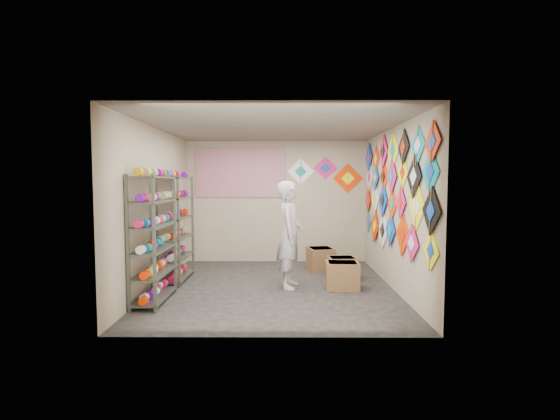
{
  "coord_description": "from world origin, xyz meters",
  "views": [
    {
      "loc": [
        0.15,
        -6.82,
        1.8
      ],
      "look_at": [
        0.1,
        0.3,
        1.3
      ],
      "focal_mm": 26.0,
      "sensor_mm": 36.0,
      "label": 1
    }
  ],
  "objects_px": {
    "carton_b": "(342,268)",
    "shelf_rack_front": "(153,239)",
    "shopkeeper": "(290,235)",
    "carton_c": "(321,259)",
    "shelf_rack_back": "(176,229)",
    "carton_a": "(342,275)"
  },
  "relations": [
    {
      "from": "shelf_rack_back",
      "to": "carton_c",
      "type": "relative_size",
      "value": 3.58
    },
    {
      "from": "shopkeeper",
      "to": "carton_a",
      "type": "xyz_separation_m",
      "value": [
        0.89,
        -0.08,
        -0.68
      ]
    },
    {
      "from": "carton_a",
      "to": "shelf_rack_front",
      "type": "bearing_deg",
      "value": -162.77
    },
    {
      "from": "shopkeeper",
      "to": "carton_c",
      "type": "distance_m",
      "value": 1.61
    },
    {
      "from": "carton_a",
      "to": "shopkeeper",
      "type": "bearing_deg",
      "value": 177.82
    },
    {
      "from": "shopkeeper",
      "to": "carton_b",
      "type": "bearing_deg",
      "value": -52.62
    },
    {
      "from": "carton_a",
      "to": "carton_b",
      "type": "height_order",
      "value": "carton_a"
    },
    {
      "from": "carton_a",
      "to": "carton_c",
      "type": "xyz_separation_m",
      "value": [
        -0.24,
        1.38,
        0.01
      ]
    },
    {
      "from": "carton_c",
      "to": "carton_b",
      "type": "bearing_deg",
      "value": -77.39
    },
    {
      "from": "shelf_rack_front",
      "to": "carton_c",
      "type": "relative_size",
      "value": 3.58
    },
    {
      "from": "shelf_rack_front",
      "to": "shopkeeper",
      "type": "relative_size",
      "value": 1.05
    },
    {
      "from": "shelf_rack_back",
      "to": "shopkeeper",
      "type": "relative_size",
      "value": 1.05
    },
    {
      "from": "shelf_rack_front",
      "to": "shopkeeper",
      "type": "distance_m",
      "value": 2.21
    },
    {
      "from": "shopkeeper",
      "to": "carton_a",
      "type": "height_order",
      "value": "shopkeeper"
    },
    {
      "from": "shelf_rack_back",
      "to": "carton_a",
      "type": "xyz_separation_m",
      "value": [
        2.93,
        -0.54,
        -0.72
      ]
    },
    {
      "from": "shelf_rack_front",
      "to": "carton_a",
      "type": "height_order",
      "value": "shelf_rack_front"
    },
    {
      "from": "shelf_rack_back",
      "to": "shopkeeper",
      "type": "xyz_separation_m",
      "value": [
        2.05,
        -0.47,
        -0.05
      ]
    },
    {
      "from": "shopkeeper",
      "to": "carton_a",
      "type": "relative_size",
      "value": 3.34
    },
    {
      "from": "carton_b",
      "to": "shelf_rack_front",
      "type": "bearing_deg",
      "value": -160.84
    },
    {
      "from": "shelf_rack_front",
      "to": "carton_c",
      "type": "bearing_deg",
      "value": 38.46
    },
    {
      "from": "shelf_rack_front",
      "to": "carton_c",
      "type": "height_order",
      "value": "shelf_rack_front"
    },
    {
      "from": "carton_b",
      "to": "carton_c",
      "type": "xyz_separation_m",
      "value": [
        -0.32,
        0.74,
        0.03
      ]
    }
  ]
}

